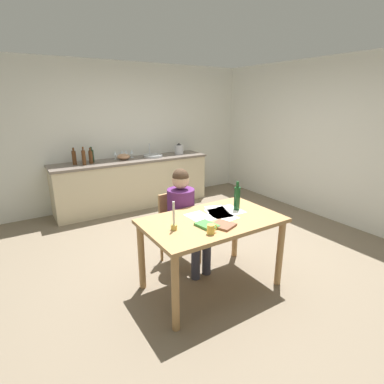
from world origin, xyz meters
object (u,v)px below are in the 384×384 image
Objects in this scene: dining_table at (212,229)px; bottle_wine_red at (91,157)px; chair_at_table at (177,225)px; wine_glass_near_sink at (132,152)px; wine_glass_by_kettle at (126,152)px; book_cookery at (223,225)px; stovetop_kettle at (179,149)px; candlestick at (174,222)px; book_magazine at (207,225)px; wine_glass_back_left at (122,153)px; bottle_vinegar at (84,157)px; wine_bottle_on_table at (237,198)px; bottle_oil at (74,157)px; mixing_bowl at (124,157)px; sink_unit at (153,156)px; bottle_sauce at (92,156)px; person_seated at (184,213)px; wine_glass_back_right at (115,153)px; coffee_mug at (211,229)px.

dining_table is 2.93m from bottle_wine_red.
wine_glass_near_sink is (0.36, 2.35, 0.53)m from chair_at_table.
wine_glass_by_kettle reaches higher than chair_at_table.
dining_table is at bearing 64.14° from book_cookery.
candlestick is at bearing -120.64° from stovetop_kettle.
bottle_wine_red is (-0.31, 3.01, 0.22)m from book_magazine.
wine_glass_back_left is (0.17, 2.35, 0.53)m from chair_at_table.
bottle_vinegar is 1.97× the size of wine_glass_near_sink.
wine_bottle_on_table is 2.90m from bottle_vinegar.
stovetop_kettle is 1.06m from wine_glass_by_kettle.
wine_glass_by_kettle is at bearing 12.02° from bottle_wine_red.
mixing_bowl is at bearing -0.81° from bottle_oil.
stovetop_kettle is at bearing 59.62° from chair_at_table.
sink_unit is 2.34× the size of wine_glass_back_left.
sink_unit is 0.57m from stovetop_kettle.
bottle_sauce is 1.22× the size of stovetop_kettle.
person_seated is (-0.02, 0.52, 0.01)m from dining_table.
wine_glass_back_right is at bearing 138.75° from mixing_bowl.
wine_glass_back_left is at bearing 16.60° from bottle_vinegar.
wine_glass_back_right is (0.60, 0.22, -0.02)m from bottle_vinegar.
person_seated is 2.52m from wine_glass_back_right.
coffee_mug is 3.21m from mixing_bowl.
bottle_oil reaches higher than bottle_wine_red.
candlestick is 3.08m from wine_glass_back_right.
book_cookery is 0.90× the size of stovetop_kettle.
person_seated is 2.55m from wine_glass_near_sink.
bottle_vinegar reaches higher than person_seated.
bottle_wine_red is at bearing 179.79° from stovetop_kettle.
stovetop_kettle is (1.47, 3.15, 0.17)m from coffee_mug.
wine_glass_by_kettle is at bearing 0.00° from wine_glass_back_right.
coffee_mug is 0.69× the size of wine_glass_back_right.
mixing_bowl reaches higher than book_cookery.
dining_table is 9.07× the size of wine_glass_by_kettle.
bottle_vinegar is at bearing -150.24° from bottle_wine_red.
person_seated is 7.76× the size of wine_glass_back_right.
chair_at_table is 3.97× the size of book_magazine.
sink_unit is at bearing 179.58° from stovetop_kettle.
wine_glass_near_sink and wine_glass_back_right have the same top height.
chair_at_table is 3.21× the size of bottle_wine_red.
wine_glass_back_left is (0.57, 0.06, -0.01)m from bottle_sauce.
bottle_wine_red is at bearing -112.34° from bottle_sauce.
bottle_sauce is (-0.43, 2.96, 0.34)m from dining_table.
wine_glass_near_sink is (0.78, 3.04, 0.15)m from candlestick.
mixing_bowl is 0.17m from wine_glass_back_right.
person_seated is 0.83m from coffee_mug.
wine_bottle_on_table is at bearing -47.89° from person_seated.
wine_glass_near_sink is (-0.37, 0.15, 0.09)m from sink_unit.
bottle_oil reaches higher than wine_glass_back_left.
candlestick reaches higher than wine_glass_back_right.
wine_glass_back_right is at bearing 7.34° from bottle_sauce.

